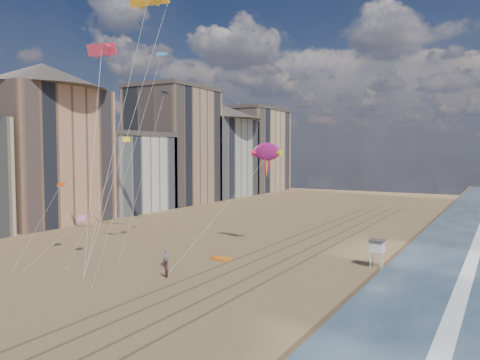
{
  "coord_description": "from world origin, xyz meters",
  "views": [
    {
      "loc": [
        26.54,
        -21.13,
        12.81
      ],
      "look_at": [
        -0.52,
        26.0,
        9.5
      ],
      "focal_mm": 35.0,
      "sensor_mm": 36.0,
      "label": 1
    }
  ],
  "objects_px": {
    "lifeguard_stand": "(377,246)",
    "grounded_kite": "(221,259)",
    "kite_flyer_a": "(166,258)",
    "kite_flyer_b": "(165,269)",
    "show_kite": "(267,152)"
  },
  "relations": [
    {
      "from": "lifeguard_stand",
      "to": "grounded_kite",
      "type": "xyz_separation_m",
      "value": [
        -16.91,
        -5.44,
        -2.23
      ]
    },
    {
      "from": "grounded_kite",
      "to": "kite_flyer_a",
      "type": "bearing_deg",
      "value": -114.93
    },
    {
      "from": "lifeguard_stand",
      "to": "kite_flyer_b",
      "type": "height_order",
      "value": "lifeguard_stand"
    },
    {
      "from": "show_kite",
      "to": "kite_flyer_a",
      "type": "relative_size",
      "value": 10.87
    },
    {
      "from": "grounded_kite",
      "to": "kite_flyer_a",
      "type": "xyz_separation_m",
      "value": [
        -3.58,
        -5.89,
        0.8
      ]
    },
    {
      "from": "lifeguard_stand",
      "to": "grounded_kite",
      "type": "relative_size",
      "value": 1.33
    },
    {
      "from": "grounded_kite",
      "to": "show_kite",
      "type": "height_order",
      "value": "show_kite"
    },
    {
      "from": "grounded_kite",
      "to": "kite_flyer_a",
      "type": "relative_size",
      "value": 1.24
    },
    {
      "from": "show_kite",
      "to": "kite_flyer_b",
      "type": "height_order",
      "value": "show_kite"
    },
    {
      "from": "kite_flyer_a",
      "to": "grounded_kite",
      "type": "bearing_deg",
      "value": 30.34
    },
    {
      "from": "show_kite",
      "to": "kite_flyer_b",
      "type": "xyz_separation_m",
      "value": [
        -2.35,
        -18.24,
        -11.87
      ]
    },
    {
      "from": "show_kite",
      "to": "kite_flyer_a",
      "type": "bearing_deg",
      "value": -109.56
    },
    {
      "from": "grounded_kite",
      "to": "kite_flyer_b",
      "type": "bearing_deg",
      "value": -87.98
    },
    {
      "from": "grounded_kite",
      "to": "kite_flyer_b",
      "type": "relative_size",
      "value": 1.29
    },
    {
      "from": "lifeguard_stand",
      "to": "show_kite",
      "type": "height_order",
      "value": "show_kite"
    }
  ]
}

